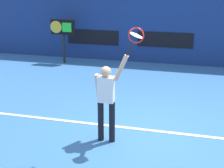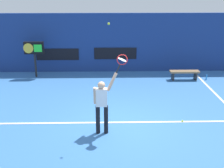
% 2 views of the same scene
% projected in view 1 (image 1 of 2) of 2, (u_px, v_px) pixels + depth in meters
% --- Properties ---
extents(ground_plane, '(18.00, 18.00, 0.00)m').
position_uv_depth(ground_plane, '(140.00, 131.00, 7.39)').
color(ground_plane, '#3870B2').
extents(back_wall, '(18.00, 0.20, 3.02)m').
position_uv_depth(back_wall, '(166.00, 26.00, 12.52)').
color(back_wall, navy).
rests_on(back_wall, ground_plane).
extents(sponsor_banner_center, '(2.20, 0.03, 0.60)m').
position_uv_depth(sponsor_banner_center, '(165.00, 40.00, 12.59)').
color(sponsor_banner_center, black).
extents(sponsor_banner_portside, '(2.20, 0.03, 0.60)m').
position_uv_depth(sponsor_banner_portside, '(93.00, 37.00, 13.28)').
color(sponsor_banner_portside, black).
extents(court_baseline, '(10.00, 0.10, 0.01)m').
position_uv_depth(court_baseline, '(140.00, 129.00, 7.45)').
color(court_baseline, white).
rests_on(court_baseline, ground_plane).
extents(tennis_player, '(0.72, 0.31, 1.96)m').
position_uv_depth(tennis_player, '(106.00, 98.00, 6.64)').
color(tennis_player, black).
rests_on(tennis_player, ground_plane).
extents(tennis_racket, '(0.41, 0.27, 0.62)m').
position_uv_depth(tennis_racket, '(135.00, 37.00, 6.07)').
color(tennis_racket, black).
extents(scoreboard_clock, '(0.96, 0.20, 1.77)m').
position_uv_depth(scoreboard_clock, '(63.00, 29.00, 12.61)').
color(scoreboard_clock, black).
rests_on(scoreboard_clock, ground_plane).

